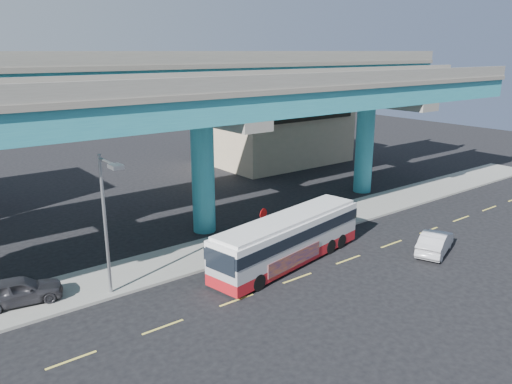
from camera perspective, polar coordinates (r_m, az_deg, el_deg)
ground at (r=27.36m, az=4.33°, el=-9.58°), size 120.00×120.00×0.00m
sidewalk at (r=31.26m, az=-2.46°, el=-6.04°), size 70.00×4.00×0.15m
lane_markings at (r=27.16m, az=4.76°, el=-9.77°), size 58.00×0.12×0.01m
viaduct at (r=32.13m, az=-6.45°, el=11.14°), size 52.00×12.40×11.70m
building_beige at (r=54.49m, az=2.32°, el=7.16°), size 14.00×10.23×7.00m
transit_bus at (r=28.44m, az=3.76°, el=-5.21°), size 11.05×4.23×2.78m
sedan at (r=31.90m, az=19.79°, el=-5.40°), size 4.20×5.07×1.35m
parked_car at (r=26.49m, az=-25.48°, el=-10.13°), size 2.91×4.43×1.32m
street_lamp at (r=24.18m, az=-16.57°, el=-1.62°), size 0.50×2.32×6.99m
stop_sign at (r=30.33m, az=0.84°, el=-3.10°), size 0.71×0.22×2.41m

